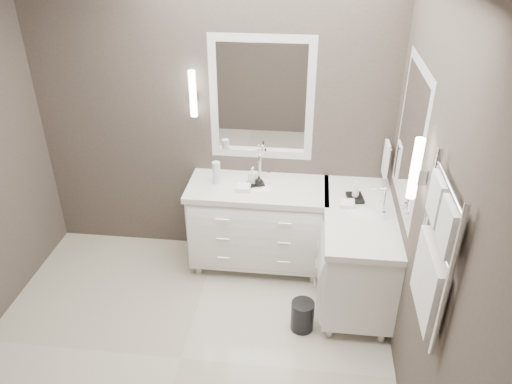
# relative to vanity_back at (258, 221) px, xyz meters

# --- Properties ---
(floor) EXTENTS (3.20, 3.00, 0.01)m
(floor) POSITION_rel_vanity_back_xyz_m (-0.45, -1.23, -0.49)
(floor) COLOR beige
(floor) RESTS_ON ground
(wall_back) EXTENTS (3.20, 0.01, 2.70)m
(wall_back) POSITION_rel_vanity_back_xyz_m (-0.45, 0.28, 0.86)
(wall_back) COLOR #463D38
(wall_back) RESTS_ON floor
(wall_right) EXTENTS (0.01, 3.00, 2.70)m
(wall_right) POSITION_rel_vanity_back_xyz_m (1.15, -1.23, 0.86)
(wall_right) COLOR #463D38
(wall_right) RESTS_ON floor
(vanity_back) EXTENTS (1.24, 0.59, 0.97)m
(vanity_back) POSITION_rel_vanity_back_xyz_m (0.00, 0.00, 0.00)
(vanity_back) COLOR white
(vanity_back) RESTS_ON floor
(vanity_right) EXTENTS (0.59, 1.24, 0.97)m
(vanity_right) POSITION_rel_vanity_back_xyz_m (0.88, -0.33, 0.00)
(vanity_right) COLOR white
(vanity_right) RESTS_ON floor
(mirror_back) EXTENTS (0.90, 0.02, 1.10)m
(mirror_back) POSITION_rel_vanity_back_xyz_m (-0.00, 0.26, 1.06)
(mirror_back) COLOR white
(mirror_back) RESTS_ON wall_back
(mirror_right) EXTENTS (0.02, 0.90, 1.10)m
(mirror_right) POSITION_rel_vanity_back_xyz_m (1.14, -0.43, 1.06)
(mirror_right) COLOR white
(mirror_right) RESTS_ON wall_right
(sconce_back) EXTENTS (0.06, 0.06, 0.40)m
(sconce_back) POSITION_rel_vanity_back_xyz_m (-0.58, 0.20, 1.11)
(sconce_back) COLOR white
(sconce_back) RESTS_ON wall_back
(sconce_right) EXTENTS (0.06, 0.06, 0.40)m
(sconce_right) POSITION_rel_vanity_back_xyz_m (1.08, -1.01, 1.11)
(sconce_right) COLOR white
(sconce_right) RESTS_ON wall_right
(towel_bar_corner) EXTENTS (0.03, 0.22, 0.30)m
(towel_bar_corner) POSITION_rel_vanity_back_xyz_m (1.09, 0.13, 0.63)
(towel_bar_corner) COLOR white
(towel_bar_corner) RESTS_ON wall_right
(towel_ladder) EXTENTS (0.06, 0.58, 0.90)m
(towel_ladder) POSITION_rel_vanity_back_xyz_m (1.10, -1.63, 0.91)
(towel_ladder) COLOR white
(towel_ladder) RESTS_ON wall_right
(waste_bin) EXTENTS (0.20, 0.20, 0.26)m
(waste_bin) POSITION_rel_vanity_back_xyz_m (0.45, -0.80, -0.36)
(waste_bin) COLOR black
(waste_bin) RESTS_ON floor
(amenity_tray_back) EXTENTS (0.17, 0.15, 0.02)m
(amenity_tray_back) POSITION_rel_vanity_back_xyz_m (-0.02, 0.01, 0.38)
(amenity_tray_back) COLOR black
(amenity_tray_back) RESTS_ON vanity_back
(amenity_tray_right) EXTENTS (0.15, 0.19, 0.03)m
(amenity_tray_right) POSITION_rel_vanity_back_xyz_m (0.83, -0.13, 0.38)
(amenity_tray_right) COLOR black
(amenity_tray_right) RESTS_ON vanity_right
(water_bottle) EXTENTS (0.09, 0.09, 0.20)m
(water_bottle) POSITION_rel_vanity_back_xyz_m (-0.37, 0.02, 0.47)
(water_bottle) COLOR silver
(water_bottle) RESTS_ON vanity_back
(soap_bottle_a) EXTENTS (0.08, 0.08, 0.15)m
(soap_bottle_a) POSITION_rel_vanity_back_xyz_m (-0.05, 0.03, 0.46)
(soap_bottle_a) COLOR white
(soap_bottle_a) RESTS_ON amenity_tray_back
(soap_bottle_b) EXTENTS (0.08, 0.08, 0.09)m
(soap_bottle_b) POSITION_rel_vanity_back_xyz_m (0.01, -0.02, 0.43)
(soap_bottle_b) COLOR black
(soap_bottle_b) RESTS_ON amenity_tray_back
(soap_bottle_c) EXTENTS (0.07, 0.07, 0.15)m
(soap_bottle_c) POSITION_rel_vanity_back_xyz_m (0.83, -0.13, 0.46)
(soap_bottle_c) COLOR white
(soap_bottle_c) RESTS_ON amenity_tray_right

